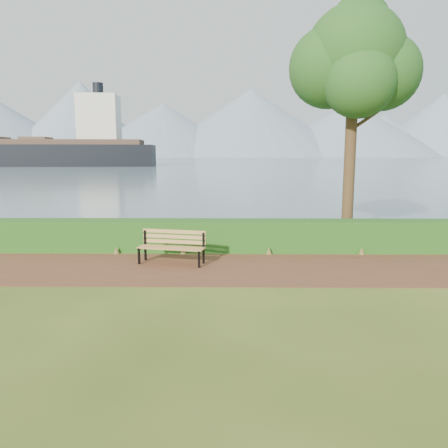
{
  "coord_description": "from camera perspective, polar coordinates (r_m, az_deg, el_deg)",
  "views": [
    {
      "loc": [
        0.36,
        -11.33,
        3.13
      ],
      "look_at": [
        0.2,
        1.2,
        1.1
      ],
      "focal_mm": 35.0,
      "sensor_mm": 36.0,
      "label": 1
    }
  ],
  "objects": [
    {
      "name": "path",
      "position": [
        12.04,
        -1.01,
        -5.83
      ],
      "size": [
        40.0,
        3.4,
        0.01
      ],
      "primitive_type": "cube",
      "color": "#522C1C",
      "rests_on": "ground"
    },
    {
      "name": "water",
      "position": [
        271.34,
        0.66,
        8.54
      ],
      "size": [
        700.0,
        510.0,
        0.0
      ],
      "primitive_type": "cube",
      "color": "#455E6F",
      "rests_on": "ground"
    },
    {
      "name": "ground",
      "position": [
        11.76,
        -1.05,
        -6.24
      ],
      "size": [
        140.0,
        140.0,
        0.0
      ],
      "primitive_type": "plane",
      "color": "#394F16",
      "rests_on": "ground"
    },
    {
      "name": "mountains",
      "position": [
        418.21,
        -0.59,
        12.57
      ],
      "size": [
        585.0,
        190.0,
        70.0
      ],
      "color": "gray",
      "rests_on": "ground"
    },
    {
      "name": "tree",
      "position": [
        15.86,
        16.61,
        19.73
      ],
      "size": [
        4.27,
        3.62,
        8.24
      ],
      "rotation": [
        0.0,
        0.0,
        -0.42
      ],
      "color": "#332115",
      "rests_on": "ground"
    },
    {
      "name": "bench",
      "position": [
        12.59,
        -6.77,
        -2.68
      ],
      "size": [
        1.98,
        0.94,
        0.95
      ],
      "rotation": [
        0.0,
        0.0,
        -0.21
      ],
      "color": "black",
      "rests_on": "ground"
    },
    {
      "name": "cargo_ship",
      "position": [
        119.34,
        -25.64,
        8.38
      ],
      "size": [
        73.27,
        17.42,
        22.03
      ],
      "rotation": [
        0.0,
        0.0,
        0.08
      ],
      "color": "black",
      "rests_on": "ground"
    },
    {
      "name": "hedge",
      "position": [
        14.18,
        -0.73,
        -1.49
      ],
      "size": [
        32.0,
        0.85,
        1.0
      ],
      "primitive_type": "cube",
      "color": "#154313",
      "rests_on": "ground"
    }
  ]
}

